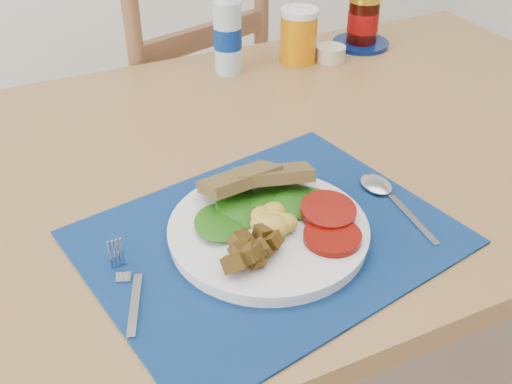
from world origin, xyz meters
The scene contains 10 objects.
table centered at (0.00, 0.20, 0.67)m, with size 1.40×0.90×0.75m.
chair_far centered at (-0.01, 0.85, 0.60)m, with size 0.55×0.54×1.20m.
placemat centered at (-0.17, -0.02, 0.75)m, with size 0.48×0.38×0.00m, color black.
breakfast_plate centered at (-0.17, -0.02, 0.77)m, with size 0.27×0.27×0.07m.
fork centered at (-0.37, -0.03, 0.76)m, with size 0.05×0.15×0.00m.
spoon centered at (0.04, -0.01, 0.76)m, with size 0.04×0.18×0.01m.
water_bottle centered at (0.01, 0.53, 0.84)m, with size 0.06×0.06×0.21m.
juice_glass centered at (0.17, 0.52, 0.81)m, with size 0.08×0.08×0.11m, color #D17605.
ramekin centered at (0.24, 0.49, 0.77)m, with size 0.07×0.07×0.03m, color #C0AF8C.
jam_on_saucer centered at (0.35, 0.53, 0.80)m, with size 0.13×0.13×0.12m.
Camera 1 is at (-0.46, -0.59, 1.29)m, focal length 42.00 mm.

